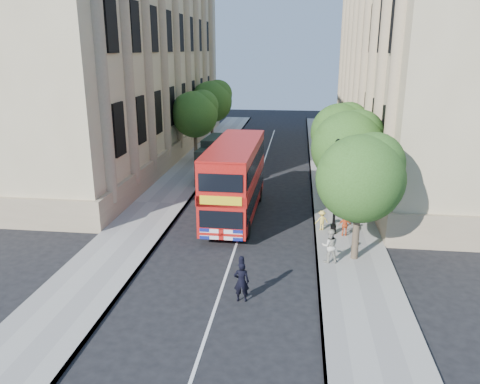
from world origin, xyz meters
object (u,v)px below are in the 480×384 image
(police_constable, at_px, (241,282))
(box_van, at_px, (219,160))
(double_decker_bus, at_px, (235,178))
(lamp_post, at_px, (336,191))
(woman_pedestrian, at_px, (330,246))

(police_constable, bearing_deg, box_van, -81.56)
(double_decker_bus, height_order, police_constable, double_decker_bus)
(lamp_post, height_order, double_decker_bus, lamp_post)
(police_constable, bearing_deg, lamp_post, -122.80)
(box_van, distance_m, woman_pedestrian, 15.67)
(woman_pedestrian, bearing_deg, double_decker_bus, -55.54)
(box_van, bearing_deg, woman_pedestrian, -57.39)
(double_decker_bus, xyz_separation_m, box_van, (-2.28, 7.86, -0.85))
(box_van, bearing_deg, double_decker_bus, -69.79)
(double_decker_bus, xyz_separation_m, police_constable, (1.57, -9.69, -1.58))
(box_van, relative_size, woman_pedestrian, 3.54)
(police_constable, relative_size, woman_pedestrian, 1.03)
(lamp_post, relative_size, woman_pedestrian, 3.17)
(box_van, xyz_separation_m, police_constable, (3.85, -17.55, -0.73))
(lamp_post, bearing_deg, box_van, 127.83)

